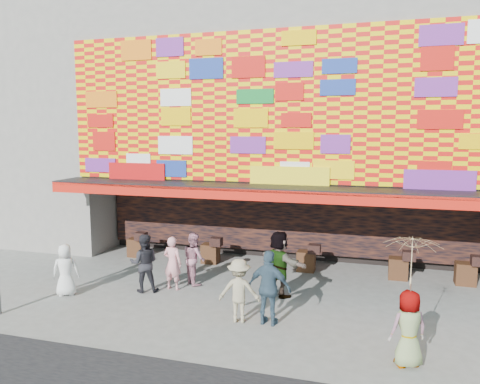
{
  "coord_description": "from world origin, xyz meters",
  "views": [
    {
      "loc": [
        3.28,
        -10.99,
        4.85
      ],
      "look_at": [
        -0.6,
        2.0,
        3.02
      ],
      "focal_mm": 35.0,
      "sensor_mm": 36.0,
      "label": 1
    }
  ],
  "objects": [
    {
      "name": "ped_i",
      "position": [
        -2.19,
        2.28,
        0.82
      ],
      "size": [
        1.0,
        1.0,
        1.63
      ],
      "primitive_type": "imported",
      "rotation": [
        0.0,
        0.0,
        2.36
      ],
      "color": "#BA788B",
      "rests_on": "ground"
    },
    {
      "name": "ped_d",
      "position": [
        0.02,
        -0.14,
        0.81
      ],
      "size": [
        1.14,
        0.78,
        1.62
      ],
      "primitive_type": "imported",
      "rotation": [
        0.0,
        0.0,
        3.32
      ],
      "color": "tan",
      "rests_on": "ground"
    },
    {
      "name": "parasol",
      "position": [
        3.98,
        -1.3,
        2.22
      ],
      "size": [
        1.34,
        1.36,
        1.99
      ],
      "color": "beige",
      "rests_on": "ground"
    },
    {
      "name": "ped_a",
      "position": [
        -5.39,
        0.22,
        0.77
      ],
      "size": [
        0.89,
        0.78,
        1.53
      ],
      "primitive_type": "imported",
      "rotation": [
        0.0,
        0.0,
        3.63
      ],
      "color": "white",
      "rests_on": "ground"
    },
    {
      "name": "shop_building",
      "position": [
        0.0,
        8.18,
        5.23
      ],
      "size": [
        15.2,
        9.4,
        10.0
      ],
      "color": "gray",
      "rests_on": "ground"
    },
    {
      "name": "ped_f",
      "position": [
        0.6,
        1.98,
        0.97
      ],
      "size": [
        1.78,
        1.52,
        1.93
      ],
      "primitive_type": "imported",
      "rotation": [
        0.0,
        0.0,
        2.51
      ],
      "color": "gray",
      "rests_on": "ground"
    },
    {
      "name": "ped_g",
      "position": [
        3.98,
        -1.3,
        0.8
      ],
      "size": [
        0.93,
        0.8,
        1.6
      ],
      "primitive_type": "imported",
      "rotation": [
        0.0,
        0.0,
        3.58
      ],
      "color": "gray",
      "rests_on": "ground"
    },
    {
      "name": "ped_c",
      "position": [
        -3.35,
        1.17,
        0.88
      ],
      "size": [
        1.04,
        0.93,
        1.75
      ],
      "primitive_type": "imported",
      "rotation": [
        0.0,
        0.0,
        3.52
      ],
      "color": "black",
      "rests_on": "ground"
    },
    {
      "name": "neighbor_left",
      "position": [
        -13.0,
        8.0,
        6.0
      ],
      "size": [
        11.0,
        8.0,
        12.0
      ],
      "primitive_type": "cube",
      "color": "gray",
      "rests_on": "ground"
    },
    {
      "name": "ped_b",
      "position": [
        -2.61,
        1.59,
        0.82
      ],
      "size": [
        0.63,
        0.44,
        1.64
      ],
      "primitive_type": "imported",
      "rotation": [
        0.0,
        0.0,
        3.05
      ],
      "color": "pink",
      "rests_on": "ground"
    },
    {
      "name": "ped_e",
      "position": [
        0.78,
        -0.1,
        0.94
      ],
      "size": [
        1.15,
        0.59,
        1.89
      ],
      "primitive_type": "imported",
      "rotation": [
        0.0,
        0.0,
        3.02
      ],
      "color": "#364E60",
      "rests_on": "ground"
    },
    {
      "name": "ground",
      "position": [
        0.0,
        0.0,
        0.0
      ],
      "size": [
        90.0,
        90.0,
        0.0
      ],
      "primitive_type": "plane",
      "color": "slate",
      "rests_on": "ground"
    }
  ]
}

